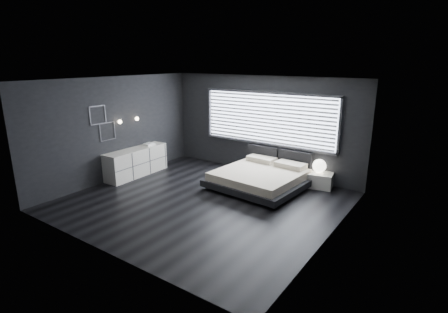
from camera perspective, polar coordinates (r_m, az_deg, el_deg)
The scene contains 12 objects.
room at distance 7.89m, azimuth -3.54°, elevation 2.13°, with size 6.04×6.00×2.80m.
window at distance 9.96m, azimuth 7.07°, elevation 6.12°, with size 4.14×0.09×1.52m.
headboard at distance 9.95m, azimuth 8.91°, elevation -0.10°, with size 1.96×0.16×0.52m.
sconce_near at distance 9.90m, azimuth -16.64°, elevation 5.46°, with size 0.18×0.11×0.11m.
sconce_far at distance 10.28m, azimuth -14.04°, elevation 6.01°, with size 0.18×0.11×0.11m.
wall_art_upper at distance 9.58m, azimuth -19.90°, elevation 6.38°, with size 0.01×0.48×0.48m.
wall_art_lower at distance 9.80m, azimuth -18.47°, elevation 3.90°, with size 0.01×0.48×0.48m.
bed at distance 9.15m, azimuth 5.94°, elevation -3.39°, with size 2.39×2.30×0.58m.
nightstand at distance 9.48m, azimuth 15.33°, elevation -3.68°, with size 0.66×0.55×0.39m, color silver.
orb_lamp at distance 9.40m, azimuth 15.30°, elevation -1.49°, with size 0.35×0.35×0.35m, color white.
dresser at distance 10.32m, azimuth -14.13°, elevation -0.85°, with size 0.61×1.98×0.79m.
book_stack at distance 10.52m, azimuth -12.17°, elevation 1.98°, with size 0.25×0.33×0.06m.
Camera 1 is at (4.78, -6.00, 3.25)m, focal length 28.00 mm.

